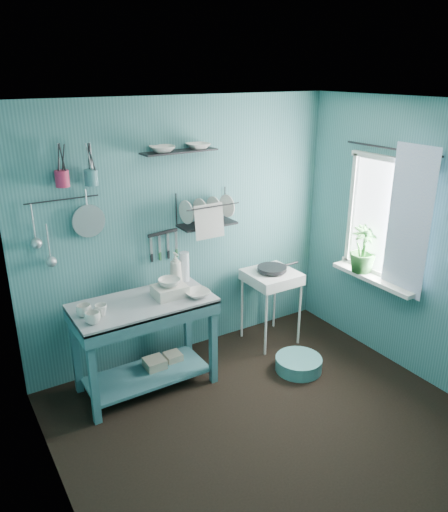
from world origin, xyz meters
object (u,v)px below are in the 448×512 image
hotplate_stand (271,307)px  dish_rack (207,209)px  wash_tub (170,291)px  frying_pan (272,268)px  soap_bottle (176,268)px  potted_plant (363,249)px  utensil_cup_teal (91,177)px  water_bottle (184,267)px  storage_tin_large (155,369)px  colander (89,221)px  storage_tin_small (173,363)px  mug_right (84,311)px  work_counter (145,345)px  floor_basin (299,364)px  mug_left (93,318)px  mug_mid (101,310)px

hotplate_stand → dish_rack: 1.27m
wash_tub → frying_pan: wash_tub is taller
soap_bottle → potted_plant: size_ratio=0.64×
utensil_cup_teal → potted_plant: 2.63m
water_bottle → storage_tin_large: (-0.42, -0.17, -0.88)m
wash_tub → colander: size_ratio=1.00×
soap_bottle → dish_rack: size_ratio=0.54×
utensil_cup_teal → storage_tin_small: bearing=-27.2°
frying_pan → storage_tin_small: frying_pan is taller
mug_right → water_bottle: (1.02, 0.22, 0.09)m
potted_plant → soap_bottle: bearing=159.1°
dish_rack → storage_tin_large: bearing=-154.3°
utensil_cup_teal → hotplate_stand: bearing=-8.9°
mug_right → frying_pan: 1.95m
water_bottle → work_counter: bearing=-157.1°
storage_tin_large → storage_tin_small: 0.20m
frying_pan → storage_tin_large: (-1.34, -0.04, -0.71)m
soap_bottle → floor_basin: size_ratio=0.67×
work_counter → utensil_cup_teal: bearing=133.8°
mug_right → storage_tin_small: size_ratio=0.61×
storage_tin_large → storage_tin_small: storage_tin_large is taller
water_bottle → utensil_cup_teal: (-0.76, 0.13, 0.89)m
water_bottle → soap_bottle: bearing=-168.7°
mug_left → frying_pan: size_ratio=0.41×
water_bottle → storage_tin_small: 0.93m
mug_left → frying_pan: 1.94m
soap_bottle → storage_tin_large: soap_bottle is taller
mug_mid → floor_basin: size_ratio=0.23×
wash_tub → storage_tin_large: bearing=155.0°
frying_pan → storage_tin_small: size_ratio=1.50×
mug_left → mug_right: bearing=97.1°
mug_right → wash_tub: 0.75m
mug_left → water_bottle: bearing=20.8°
mug_left → floor_basin: size_ratio=0.28×
soap_bottle → hotplate_stand: (1.02, -0.11, -0.61)m
mug_mid → hotplate_stand: bearing=4.8°
mug_left → mug_mid: (0.10, 0.10, -0.00)m
mug_mid → mug_right: mug_right is taller
frying_pan → storage_tin_large: size_ratio=1.36×
hotplate_stand → utensil_cup_teal: utensil_cup_teal is taller
mug_mid → soap_bottle: 0.85m
mug_left → colander: bearing=70.1°
hotplate_stand → mug_right: bearing=-165.5°
colander → storage_tin_large: colander is taller
mug_right → storage_tin_small: bearing=5.7°
hotplate_stand → storage_tin_small: 1.18m
colander → potted_plant: size_ratio=0.60×
potted_plant → mug_mid: bearing=171.1°
storage_tin_large → colander: bearing=138.8°
potted_plant → storage_tin_large: size_ratio=2.11×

